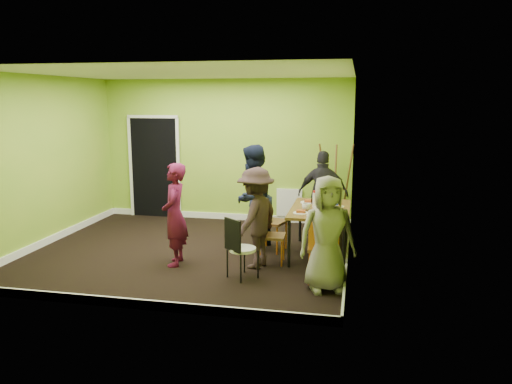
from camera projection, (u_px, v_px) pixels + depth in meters
ground at (190, 251)px, 8.01m from camera, size 5.00×5.00×0.00m
room_walls at (188, 191)px, 7.87m from camera, size 5.04×4.54×2.82m
dining_table at (320, 211)px, 7.73m from camera, size 0.90×1.50×0.75m
chair_left_far at (267, 215)px, 8.01m from camera, size 0.52×0.52×1.02m
chair_left_near at (267, 230)px, 7.39m from camera, size 0.39×0.38×0.89m
chair_back_end at (326, 200)px, 8.69m from camera, size 0.44×0.50×0.96m
chair_front_end at (324, 242)px, 6.53m from camera, size 0.44×0.45×1.01m
chair_bentwood at (239, 245)px, 6.72m from camera, size 0.46×0.47×0.85m
easel at (335, 187)px, 9.29m from camera, size 0.65×0.61×1.62m
plate_near_left at (308, 202)px, 8.10m from camera, size 0.26×0.26×0.01m
plate_near_right at (301, 213)px, 7.36m from camera, size 0.23×0.23×0.01m
plate_far_back at (324, 201)px, 8.21m from camera, size 0.27×0.27×0.01m
plate_far_front at (314, 216)px, 7.20m from camera, size 0.23×0.23×0.01m
plate_wall_back at (337, 206)px, 7.81m from camera, size 0.21×0.21×0.01m
plate_wall_front at (340, 211)px, 7.46m from camera, size 0.21×0.21×0.01m
thermos at (315, 200)px, 7.74m from camera, size 0.06×0.06×0.23m
blue_bottle at (336, 208)px, 7.32m from camera, size 0.07×0.07×0.19m
orange_bottle at (317, 203)px, 7.92m from camera, size 0.03×0.03×0.07m
glass_mid at (313, 201)px, 8.00m from camera, size 0.06×0.06×0.09m
glass_back at (330, 200)px, 8.07m from camera, size 0.07×0.07×0.10m
glass_front at (322, 211)px, 7.27m from camera, size 0.06×0.06×0.10m
cup_a at (306, 207)px, 7.57m from camera, size 0.13×0.13×0.10m
cup_b at (334, 206)px, 7.68m from camera, size 0.10×0.10×0.09m
person_standing at (175, 215)px, 7.26m from camera, size 0.46×0.61×1.51m
person_left_far at (252, 198)px, 8.00m from camera, size 0.81×0.95×1.70m
person_left_near at (256, 218)px, 7.16m from camera, size 0.83×1.07×1.46m
person_back_end at (323, 194)px, 8.81m from camera, size 0.92×0.43×1.52m
person_front_end at (327, 234)px, 6.28m from camera, size 0.83×0.67×1.48m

